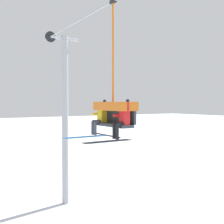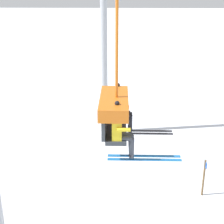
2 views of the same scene
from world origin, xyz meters
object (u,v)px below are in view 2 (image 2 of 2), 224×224
lift_tower_far (104,48)px  chairlift_chair (114,106)px  skier_yellow (122,131)px  skier_red (122,109)px  trail_sign (204,176)px

lift_tower_far → chairlift_chair: (-10.17, -0.71, 0.53)m
skier_yellow → chairlift_chair: bearing=16.6°
skier_yellow → skier_red: 1.43m
trail_sign → chairlift_chair: bearing=139.5°
lift_tower_far → skier_yellow: lift_tower_far is taller
skier_red → trail_sign: skier_red is taller
chairlift_chair → skier_red: bearing=-16.5°
trail_sign → skier_yellow: bearing=145.6°
chairlift_chair → trail_sign: (4.11, -3.51, -4.43)m
lift_tower_far → trail_sign: bearing=-145.1°
trail_sign → skier_red: bearing=135.8°
chairlift_chair → trail_sign: 6.99m
chairlift_chair → skier_red: (0.72, -0.21, -0.34)m
skier_red → trail_sign: (3.39, -3.30, -4.08)m
lift_tower_far → skier_red: 9.50m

